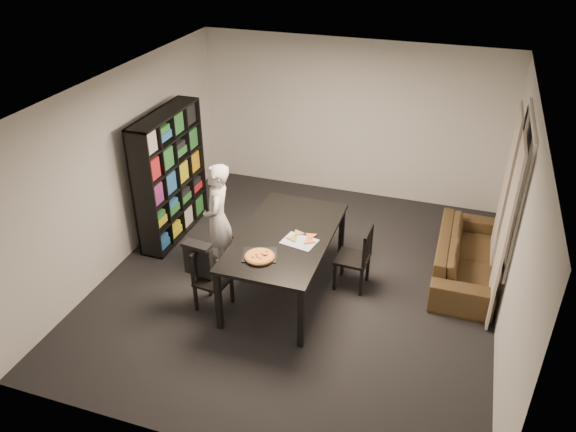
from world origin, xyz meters
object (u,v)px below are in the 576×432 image
(pepperoni_pizza, at_px, (260,257))
(sofa, at_px, (466,256))
(bookshelf, at_px, (170,176))
(baking_tray, at_px, (260,255))
(chair_left, at_px, (207,274))
(dining_table, at_px, (285,240))
(person, at_px, (218,219))
(chair_right, at_px, (359,254))

(pepperoni_pizza, xyz_separation_m, sofa, (2.30, 1.66, -0.57))
(bookshelf, relative_size, baking_tray, 4.75)
(pepperoni_pizza, bearing_deg, baking_tray, 112.75)
(chair_left, distance_m, sofa, 3.44)
(dining_table, distance_m, pepperoni_pizza, 0.60)
(bookshelf, bearing_deg, person, -32.39)
(chair_left, xyz_separation_m, pepperoni_pizza, (0.69, 0.02, 0.40))
(chair_left, relative_size, sofa, 0.41)
(bookshelf, relative_size, dining_table, 0.95)
(baking_tray, distance_m, sofa, 2.88)
(sofa, bearing_deg, person, 105.89)
(bookshelf, distance_m, baking_tray, 2.34)
(dining_table, height_order, person, person)
(chair_right, bearing_deg, chair_left, -57.74)
(dining_table, distance_m, chair_left, 1.05)
(person, bearing_deg, dining_table, 61.37)
(dining_table, distance_m, person, 1.01)
(person, height_order, baking_tray, person)
(chair_right, relative_size, person, 0.56)
(chair_right, bearing_deg, sofa, 121.40)
(bookshelf, xyz_separation_m, dining_table, (2.04, -0.84, -0.19))
(bookshelf, relative_size, pepperoni_pizza, 5.43)
(chair_left, bearing_deg, dining_table, -46.80)
(dining_table, bearing_deg, baking_tray, -105.30)
(bookshelf, bearing_deg, sofa, 3.28)
(dining_table, relative_size, sofa, 1.01)
(pepperoni_pizza, height_order, sofa, pepperoni_pizza)
(chair_right, xyz_separation_m, baking_tray, (-1.02, -0.88, 0.34))
(chair_right, bearing_deg, bookshelf, -96.80)
(bookshelf, height_order, chair_left, bookshelf)
(bookshelf, distance_m, chair_right, 2.99)
(bookshelf, xyz_separation_m, chair_right, (2.92, -0.48, -0.45))
(dining_table, relative_size, chair_left, 2.46)
(chair_left, relative_size, person, 0.52)
(pepperoni_pizza, bearing_deg, chair_left, -178.43)
(chair_left, bearing_deg, person, 20.13)
(person, xyz_separation_m, sofa, (3.18, 0.91, -0.49))
(baking_tray, relative_size, pepperoni_pizza, 1.14)
(bookshelf, bearing_deg, chair_left, -49.38)
(bookshelf, xyz_separation_m, baking_tray, (1.90, -1.36, -0.11))
(chair_right, distance_m, person, 1.90)
(chair_left, relative_size, chair_right, 0.93)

